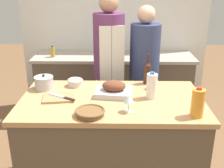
% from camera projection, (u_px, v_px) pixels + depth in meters
% --- Properties ---
extents(kitchen_island, '(1.51, 0.85, 0.93)m').
position_uv_depth(kitchen_island, '(112.00, 146.00, 2.49)').
color(kitchen_island, brown).
rests_on(kitchen_island, ground_plane).
extents(back_counter, '(2.13, 0.60, 0.89)m').
position_uv_depth(back_counter, '(114.00, 86.00, 3.92)').
color(back_counter, brown).
rests_on(back_counter, ground_plane).
extents(back_wall, '(2.63, 0.10, 2.55)m').
position_uv_depth(back_wall, '(114.00, 22.00, 3.95)').
color(back_wall, silver).
rests_on(back_wall, ground_plane).
extents(roasting_pan, '(0.34, 0.29, 0.13)m').
position_uv_depth(roasting_pan, '(114.00, 89.00, 2.38)').
color(roasting_pan, '#BCBCC1').
rests_on(roasting_pan, kitchen_island).
extents(wicker_basket, '(0.22, 0.22, 0.05)m').
position_uv_depth(wicker_basket, '(90.00, 112.00, 2.03)').
color(wicker_basket, brown).
rests_on(wicker_basket, kitchen_island).
extents(cutting_board, '(0.28, 0.24, 0.02)m').
position_uv_depth(cutting_board, '(59.00, 98.00, 2.32)').
color(cutting_board, '#AD7F51').
rests_on(cutting_board, kitchen_island).
extents(stock_pot, '(0.17, 0.17, 0.14)m').
position_uv_depth(stock_pot, '(44.00, 83.00, 2.50)').
color(stock_pot, '#B7B7BC').
rests_on(stock_pot, kitchen_island).
extents(mixing_bowl, '(0.14, 0.14, 0.07)m').
position_uv_depth(mixing_bowl, '(75.00, 82.00, 2.58)').
color(mixing_bowl, beige).
rests_on(mixing_bowl, kitchen_island).
extents(juice_jug, '(0.09, 0.09, 0.23)m').
position_uv_depth(juice_jug, '(198.00, 103.00, 1.99)').
color(juice_jug, orange).
rests_on(juice_jug, kitchen_island).
extents(milk_jug, '(0.09, 0.09, 0.23)m').
position_uv_depth(milk_jug, '(152.00, 86.00, 2.30)').
color(milk_jug, white).
rests_on(milk_jug, kitchen_island).
extents(wine_bottle_green, '(0.07, 0.07, 0.29)m').
position_uv_depth(wine_bottle_green, '(147.00, 72.00, 2.61)').
color(wine_bottle_green, '#381E19').
rests_on(wine_bottle_green, kitchen_island).
extents(wine_glass_left, '(0.08, 0.08, 0.14)m').
position_uv_depth(wine_glass_left, '(129.00, 99.00, 2.06)').
color(wine_glass_left, silver).
rests_on(wine_glass_left, kitchen_island).
extents(wine_glass_right, '(0.08, 0.08, 0.14)m').
position_uv_depth(wine_glass_right, '(154.00, 78.00, 2.48)').
color(wine_glass_right, silver).
rests_on(wine_glass_right, kitchen_island).
extents(knife_chef, '(0.25, 0.17, 0.01)m').
position_uv_depth(knife_chef, '(62.00, 97.00, 2.30)').
color(knife_chef, '#B7B7BC').
rests_on(knife_chef, cutting_board).
extents(stand_mixer, '(0.18, 0.14, 0.30)m').
position_uv_depth(stand_mixer, '(113.00, 46.00, 3.72)').
color(stand_mixer, '#333842').
rests_on(stand_mixer, back_counter).
extents(condiment_bottle_tall, '(0.06, 0.06, 0.15)m').
position_uv_depth(condiment_bottle_tall, '(53.00, 52.00, 3.66)').
color(condiment_bottle_tall, '#B28E2D').
rests_on(condiment_bottle_tall, back_counter).
extents(condiment_bottle_short, '(0.06, 0.06, 0.15)m').
position_uv_depth(condiment_bottle_short, '(150.00, 51.00, 3.69)').
color(condiment_bottle_short, '#234C28').
rests_on(condiment_bottle_short, back_counter).
extents(person_cook_aproned, '(0.33, 0.36, 1.73)m').
position_uv_depth(person_cook_aproned, '(109.00, 66.00, 3.07)').
color(person_cook_aproned, beige).
rests_on(person_cook_aproned, ground_plane).
extents(person_cook_guest, '(0.32, 0.32, 1.61)m').
position_uv_depth(person_cook_guest, '(144.00, 72.00, 3.09)').
color(person_cook_guest, beige).
rests_on(person_cook_guest, ground_plane).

